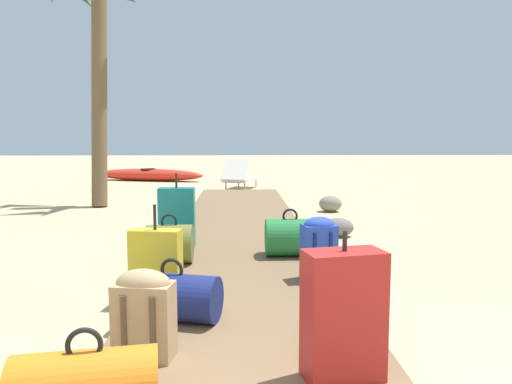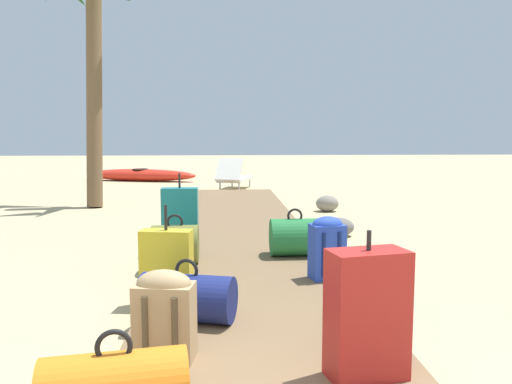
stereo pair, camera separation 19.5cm
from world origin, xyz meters
TOP-DOWN VIEW (x-y plane):
  - ground_plane at (0.00, 4.26)m, footprint 60.00×60.00m
  - boardwalk at (0.00, 5.32)m, footprint 1.72×10.64m
  - suitcase_teal at (-0.74, 4.46)m, footprint 0.41×0.19m
  - duffel_bag_navy at (-0.49, 2.14)m, footprint 0.70×0.48m
  - suitcase_yellow at (-0.69, 2.67)m, footprint 0.42×0.23m
  - duffel_bag_green at (0.51, 3.97)m, footprint 0.52×0.40m
  - duffel_bag_olive at (-0.72, 3.71)m, footprint 0.46×0.38m
  - backpack_grey at (0.74, 1.87)m, footprint 0.34×0.32m
  - suitcase_red at (0.50, 1.26)m, footprint 0.44×0.30m
  - duffel_bag_orange at (-0.72, 0.93)m, footprint 0.68×0.41m
  - backpack_blue at (0.67, 3.08)m, footprint 0.32×0.26m
  - backpack_tan at (-0.57, 1.54)m, footprint 0.36×0.25m
  - palm_tree_far_left at (-2.65, 8.55)m, footprint 2.10×1.89m
  - lounge_chair at (0.00, 11.32)m, footprint 1.00×1.63m
  - kayak at (-2.75, 13.97)m, footprint 3.55×1.63m
  - rock_right_near at (1.30, 5.36)m, footprint 0.44×0.37m
  - rock_right_far at (1.60, 7.57)m, footprint 0.42×0.38m

SIDE VIEW (x-z plane):
  - ground_plane at x=0.00m, z-range 0.00..0.00m
  - boardwalk at x=0.00m, z-range 0.00..0.08m
  - rock_right_near at x=1.30m, z-range 0.00..0.25m
  - rock_right_far at x=1.60m, z-range 0.00..0.29m
  - kayak at x=-2.75m, z-range 0.00..0.37m
  - duffel_bag_orange at x=-0.72m, z-range 0.03..0.45m
  - duffel_bag_navy at x=-0.49m, z-range 0.03..0.46m
  - duffel_bag_olive at x=-0.72m, z-range 0.03..0.52m
  - duffel_bag_green at x=0.51m, z-range 0.03..0.53m
  - lounge_chair at x=0.00m, z-range -0.07..0.73m
  - suitcase_yellow at x=-0.69m, z-range -0.02..0.71m
  - backpack_tan at x=-0.57m, z-range 0.09..0.61m
  - backpack_grey at x=0.74m, z-range 0.09..0.62m
  - backpack_blue at x=0.67m, z-range 0.09..0.65m
  - suitcase_red at x=0.50m, z-range 0.03..0.81m
  - suitcase_teal at x=-0.74m, z-range 0.00..0.84m
  - palm_tree_far_left at x=-2.65m, z-range 1.21..5.87m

